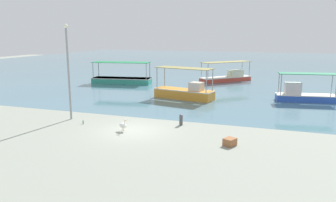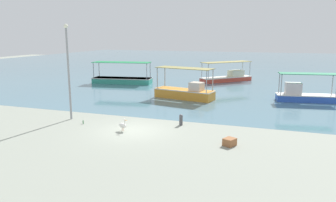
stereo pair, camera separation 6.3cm
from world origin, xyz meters
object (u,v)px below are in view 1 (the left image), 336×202
lamp_post (68,67)px  cargo_crate (230,142)px  glass_bottle (83,122)px  fishing_boat_near_left (303,94)px  fishing_boat_outer (185,92)px  fishing_boat_near_right (122,79)px  mooring_bollard (181,119)px  pelican (123,125)px  fishing_boat_far_right (227,77)px

lamp_post → cargo_crate: (11.22, -2.00, -3.39)m
cargo_crate → glass_bottle: (-9.73, 1.17, -0.09)m
glass_bottle → fishing_boat_near_left: bearing=41.8°
fishing_boat_outer → cargo_crate: 12.94m
fishing_boat_near_left → fishing_boat_near_right: size_ratio=0.72×
fishing_boat_near_right → lamp_post: size_ratio=1.12×
mooring_bollard → pelican: bearing=-140.3°
fishing_boat_outer → fishing_boat_near_left: 10.34m
fishing_boat_outer → lamp_post: size_ratio=0.89×
mooring_bollard → glass_bottle: mooring_bollard is taller
fishing_boat_near_left → cargo_crate: (-4.36, -13.78, -0.42)m
fishing_boat_near_right → pelican: bearing=-63.2°
lamp_post → mooring_bollard: size_ratio=8.94×
lamp_post → glass_bottle: size_ratio=23.84×
fishing_boat_outer → fishing_boat_near_left: size_ratio=1.11×
pelican → cargo_crate: (6.50, -0.52, -0.18)m
fishing_boat_outer → mooring_bollard: bearing=-75.9°
pelican → lamp_post: lamp_post is taller
fishing_boat_outer → pelican: bearing=-93.9°
fishing_boat_near_right → fishing_boat_far_right: (11.63, 5.94, 0.04)m
pelican → fishing_boat_far_right: bearing=83.6°
fishing_boat_far_right → fishing_boat_near_left: bearing=-51.8°
lamp_post → mooring_bollard: (7.65, 0.96, -3.20)m
fishing_boat_near_left → pelican: (-10.87, -13.25, -0.24)m
fishing_boat_far_right → cargo_crate: bearing=-81.0°
fishing_boat_near_right → mooring_bollard: size_ratio=10.04×
fishing_boat_near_left → pelican: fishing_boat_near_left is taller
cargo_crate → fishing_boat_far_right: bearing=99.0°
fishing_boat_far_right → cargo_crate: size_ratio=9.82×
fishing_boat_outer → fishing_boat_far_right: 12.76m
fishing_boat_near_left → lamp_post: 19.75m
fishing_boat_far_right → glass_bottle: bearing=-104.3°
mooring_bollard → fishing_boat_far_right: bearing=90.7°
fishing_boat_near_right → lamp_post: lamp_post is taller
fishing_boat_near_left → glass_bottle: fishing_boat_near_left is taller
fishing_boat_near_right → fishing_boat_near_left: bearing=-12.8°
fishing_boat_outer → cargo_crate: fishing_boat_outer is taller
fishing_boat_near_left → fishing_boat_far_right: bearing=128.2°
fishing_boat_near_right → cargo_crate: bearing=-49.7°
fishing_boat_near_left → mooring_bollard: bearing=-126.2°
fishing_boat_near_right → glass_bottle: (5.75, -17.09, -0.41)m
pelican → fishing_boat_near_right: bearing=116.8°
cargo_crate → glass_bottle: bearing=173.1°
fishing_boat_near_right → fishing_boat_far_right: 13.06m
fishing_boat_outer → cargo_crate: bearing=-63.7°
cargo_crate → glass_bottle: 9.80m
lamp_post → fishing_boat_near_right: bearing=104.7°
lamp_post → cargo_crate: lamp_post is taller
fishing_boat_outer → fishing_boat_near_right: 11.81m
fishing_boat_far_right → pelican: (-2.66, -23.68, -0.18)m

